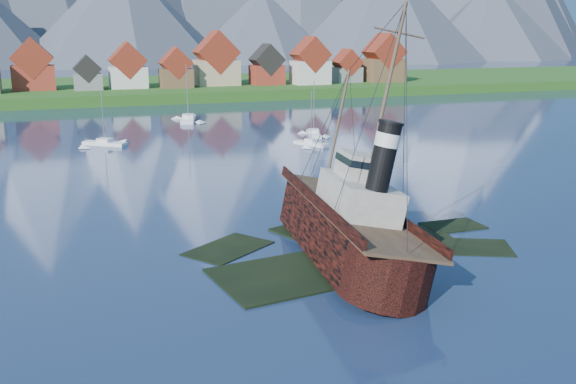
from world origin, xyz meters
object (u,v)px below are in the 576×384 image
object	(u,v)px
sailboat_d	(314,134)
sailboat_f	(311,144)
tugboat_wreck	(334,220)
sailboat_c	(105,144)
sailboat_e	(188,120)

from	to	relation	value
sailboat_d	sailboat_f	size ratio (longest dim) A/B	1.10
tugboat_wreck	sailboat_c	bearing A→B (deg)	109.88
sailboat_c	sailboat_f	size ratio (longest dim) A/B	1.05
sailboat_e	sailboat_c	bearing A→B (deg)	-112.83
sailboat_f	sailboat_c	bearing A→B (deg)	131.31
sailboat_c	sailboat_d	distance (m)	39.48
sailboat_e	tugboat_wreck	bearing A→B (deg)	-78.29
sailboat_e	sailboat_f	xyz separation A→B (m)	(14.47, -39.15, -0.05)
sailboat_c	sailboat_e	distance (m)	33.45
sailboat_d	tugboat_wreck	bearing A→B (deg)	-95.95
sailboat_c	sailboat_e	world-z (taller)	sailboat_e
sailboat_c	tugboat_wreck	bearing A→B (deg)	-129.63
sailboat_d	sailboat_f	xyz separation A→B (m)	(-4.62, -10.17, -0.02)
sailboat_f	sailboat_e	bearing A→B (deg)	81.48
tugboat_wreck	sailboat_f	world-z (taller)	tugboat_wreck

